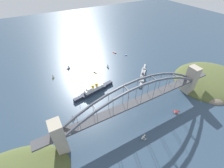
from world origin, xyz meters
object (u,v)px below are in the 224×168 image
(ocean_liner, at_px, (94,90))
(small_boat_1, at_px, (108,66))
(small_boat_2, at_px, (95,72))
(small_boat_3, at_px, (53,76))
(seaplane_second_in_formation, at_px, (176,112))
(channel_marker_buoy, at_px, (128,97))
(small_boat_0, at_px, (126,55))
(harbor_arch_bridge, at_px, (138,102))
(naval_cruiser, at_px, (143,75))
(small_boat_5, at_px, (73,117))
(seaplane_taxiing_near_bridge, at_px, (144,138))
(small_boat_4, at_px, (115,53))
(small_boat_6, at_px, (68,66))

(ocean_liner, relative_size, small_boat_1, 9.13)
(ocean_liner, xyz_separation_m, small_boat_2, (27.36, 58.40, -5.00))
(small_boat_1, xyz_separation_m, small_boat_3, (-121.51, 20.72, 0.02))
(seaplane_second_in_formation, relative_size, small_boat_1, 1.07)
(channel_marker_buoy, bearing_deg, small_boat_0, 58.45)
(harbor_arch_bridge, xyz_separation_m, small_boat_3, (-95.21, 168.76, -25.97))
(small_boat_0, distance_m, channel_marker_buoy, 158.47)
(harbor_arch_bridge, bearing_deg, seaplane_second_in_formation, -25.24)
(ocean_liner, relative_size, channel_marker_buoy, 30.97)
(naval_cruiser, relative_size, small_boat_3, 6.79)
(seaplane_second_in_formation, distance_m, small_boat_0, 206.35)
(harbor_arch_bridge, xyz_separation_m, small_boat_5, (-92.01, 42.82, -26.34))
(seaplane_taxiing_near_bridge, bearing_deg, small_boat_1, 77.58)
(small_boat_4, bearing_deg, channel_marker_buoy, -111.45)
(ocean_liner, distance_m, seaplane_second_in_formation, 149.40)
(small_boat_2, relative_size, small_boat_4, 1.13)
(ocean_liner, xyz_separation_m, naval_cruiser, (113.45, -3.32, -3.05))
(small_boat_2, bearing_deg, channel_marker_buoy, -78.18)
(naval_cruiser, bearing_deg, small_boat_2, 144.36)
(small_boat_1, distance_m, channel_marker_buoy, 109.34)
(small_boat_1, relative_size, channel_marker_buoy, 3.39)
(seaplane_second_in_formation, height_order, small_boat_2, seaplane_second_in_formation)
(small_boat_3, relative_size, channel_marker_buoy, 3.50)
(naval_cruiser, distance_m, channel_marker_buoy, 76.49)
(small_boat_5, bearing_deg, ocean_liner, 36.63)
(harbor_arch_bridge, xyz_separation_m, seaplane_taxiing_near_bridge, (-15.14, -40.18, -28.55))
(small_boat_1, relative_size, small_boat_4, 0.90)
(ocean_liner, relative_size, seaplane_taxiing_near_bridge, 8.98)
(small_boat_3, bearing_deg, harbor_arch_bridge, -60.57)
(ocean_liner, xyz_separation_m, small_boat_0, (131.76, 90.82, -5.11))
(harbor_arch_bridge, height_order, seaplane_taxiing_near_bridge, harbor_arch_bridge)
(small_boat_1, bearing_deg, small_boat_2, -170.86)
(ocean_liner, distance_m, small_boat_4, 162.19)
(small_boat_4, xyz_separation_m, small_boat_5, (-167.42, -158.09, 3.16))
(small_boat_1, xyz_separation_m, channel_marker_buoy, (-14.24, -108.36, -3.30))
(naval_cruiser, relative_size, small_boat_6, 5.52)
(seaplane_taxiing_near_bridge, xyz_separation_m, small_boat_4, (90.55, 241.10, -0.95))
(small_boat_1, height_order, small_boat_4, small_boat_1)
(small_boat_0, xyz_separation_m, small_boat_2, (-104.40, -32.42, 0.11))
(ocean_liner, height_order, naval_cruiser, ocean_liner)
(small_boat_3, distance_m, channel_marker_buoy, 167.86)
(small_boat_5, bearing_deg, naval_cruiser, 12.61)
(ocean_liner, height_order, channel_marker_buoy, ocean_liner)
(small_boat_4, bearing_deg, naval_cruiser, -89.40)
(naval_cruiser, distance_m, small_boat_6, 170.03)
(small_boat_4, height_order, small_boat_6, small_boat_6)
(channel_marker_buoy, bearing_deg, small_boat_5, 178.27)
(small_boat_4, bearing_deg, seaplane_second_in_formation, -93.54)
(small_boat_0, bearing_deg, small_boat_5, -144.80)
(seaplane_second_in_formation, relative_size, small_boat_0, 1.25)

